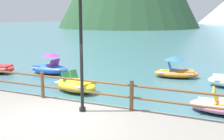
# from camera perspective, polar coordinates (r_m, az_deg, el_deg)

# --- Properties ---
(ground_plane) EXTENTS (200.00, 200.00, 0.00)m
(ground_plane) POSITION_cam_1_polar(r_m,az_deg,el_deg) (46.55, 18.66, 6.46)
(ground_plane) COLOR #3D6B75
(dock_railing) EXTENTS (23.92, 0.12, 0.95)m
(dock_railing) POSITION_cam_1_polar(r_m,az_deg,el_deg) (9.28, -5.85, -3.57)
(dock_railing) COLOR brown
(dock_railing) RESTS_ON promenade_dock
(lamp_post) EXTENTS (0.28, 0.28, 4.13)m
(lamp_post) POSITION_cam_1_polar(r_m,az_deg,el_deg) (8.25, -6.45, 8.08)
(lamp_post) COLOR black
(lamp_post) RESTS_ON promenade_dock
(pedal_boat_0) EXTENTS (2.40, 1.66, 0.90)m
(pedal_boat_0) POSITION_cam_1_polar(r_m,az_deg,el_deg) (12.34, -7.47, -3.06)
(pedal_boat_0) COLOR yellow
(pedal_boat_0) RESTS_ON ground
(pedal_boat_2) EXTENTS (2.41, 1.14, 1.25)m
(pedal_boat_2) POSITION_cam_1_polar(r_m,az_deg,el_deg) (16.40, -12.75, 0.61)
(pedal_boat_2) COLOR blue
(pedal_boat_2) RESTS_ON ground
(pedal_boat_6) EXTENTS (2.55, 1.59, 1.18)m
(pedal_boat_6) POSITION_cam_1_polar(r_m,az_deg,el_deg) (15.45, 13.11, -0.15)
(pedal_boat_6) COLOR orange
(pedal_boat_6) RESTS_ON ground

